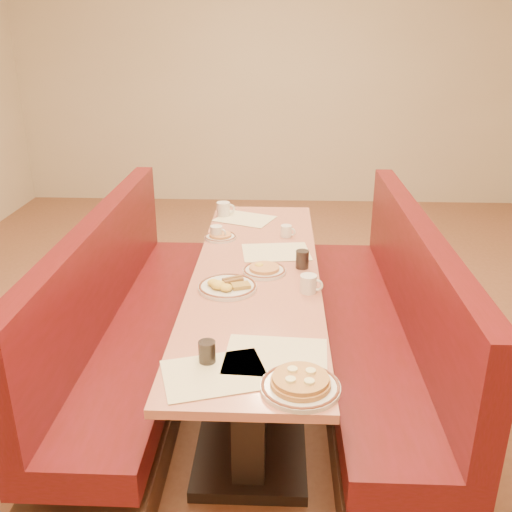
{
  "coord_description": "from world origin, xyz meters",
  "views": [
    {
      "loc": [
        0.12,
        -2.92,
        2.02
      ],
      "look_at": [
        0.0,
        -0.0,
        0.85
      ],
      "focal_mm": 40.0,
      "sensor_mm": 36.0,
      "label": 1
    }
  ],
  "objects_px": {
    "eggs_plate": "(227,286)",
    "coffee_mug_a": "(309,284)",
    "diner_table": "(256,331)",
    "coffee_mug_b": "(217,232)",
    "booth_right": "(382,336)",
    "soda_tumbler_mid": "(302,259)",
    "coffee_mug_d": "(224,209)",
    "soda_tumbler_near": "(207,352)",
    "pancake_plate": "(300,384)",
    "coffee_mug_c": "(287,231)",
    "booth_left": "(132,331)"
  },
  "relations": [
    {
      "from": "coffee_mug_a",
      "to": "coffee_mug_d",
      "type": "xyz_separation_m",
      "value": [
        -0.56,
        1.26,
        0.0
      ]
    },
    {
      "from": "coffee_mug_b",
      "to": "soda_tumbler_mid",
      "type": "relative_size",
      "value": 1.04
    },
    {
      "from": "booth_right",
      "to": "coffee_mug_b",
      "type": "xyz_separation_m",
      "value": [
        -1.01,
        0.54,
        0.43
      ]
    },
    {
      "from": "coffee_mug_d",
      "to": "coffee_mug_a",
      "type": "bearing_deg",
      "value": -79.49
    },
    {
      "from": "eggs_plate",
      "to": "booth_left",
      "type": "bearing_deg",
      "value": 158.92
    },
    {
      "from": "coffee_mug_b",
      "to": "booth_left",
      "type": "bearing_deg",
      "value": -109.26
    },
    {
      "from": "coffee_mug_d",
      "to": "coffee_mug_b",
      "type": "bearing_deg",
      "value": -103.58
    },
    {
      "from": "eggs_plate",
      "to": "coffee_mug_b",
      "type": "relative_size",
      "value": 2.85
    },
    {
      "from": "soda_tumbler_near",
      "to": "coffee_mug_b",
      "type": "bearing_deg",
      "value": 94.57
    },
    {
      "from": "coffee_mug_b",
      "to": "eggs_plate",
      "type": "bearing_deg",
      "value": -59.31
    },
    {
      "from": "coffee_mug_a",
      "to": "coffee_mug_b",
      "type": "xyz_separation_m",
      "value": [
        -0.56,
        0.78,
        -0.01
      ]
    },
    {
      "from": "diner_table",
      "to": "pancake_plate",
      "type": "distance_m",
      "value": 1.19
    },
    {
      "from": "soda_tumbler_near",
      "to": "soda_tumbler_mid",
      "type": "bearing_deg",
      "value": 67.44
    },
    {
      "from": "booth_right",
      "to": "eggs_plate",
      "type": "distance_m",
      "value": 0.99
    },
    {
      "from": "booth_right",
      "to": "soda_tumbler_mid",
      "type": "xyz_separation_m",
      "value": [
        -0.47,
        0.08,
        0.44
      ]
    },
    {
      "from": "coffee_mug_c",
      "to": "coffee_mug_d",
      "type": "relative_size",
      "value": 0.74
    },
    {
      "from": "booth_right",
      "to": "eggs_plate",
      "type": "xyz_separation_m",
      "value": [
        -0.87,
        -0.23,
        0.41
      ]
    },
    {
      "from": "coffee_mug_b",
      "to": "pancake_plate",
      "type": "bearing_deg",
      "value": -52.58
    },
    {
      "from": "diner_table",
      "to": "booth_right",
      "type": "distance_m",
      "value": 0.73
    },
    {
      "from": "pancake_plate",
      "to": "coffee_mug_b",
      "type": "relative_size",
      "value": 2.83
    },
    {
      "from": "coffee_mug_a",
      "to": "soda_tumbler_mid",
      "type": "relative_size",
      "value": 1.17
    },
    {
      "from": "soda_tumbler_mid",
      "to": "coffee_mug_a",
      "type": "bearing_deg",
      "value": -85.68
    },
    {
      "from": "coffee_mug_c",
      "to": "coffee_mug_d",
      "type": "bearing_deg",
      "value": 157.59
    },
    {
      "from": "booth_left",
      "to": "pancake_plate",
      "type": "height_order",
      "value": "booth_left"
    },
    {
      "from": "coffee_mug_b",
      "to": "diner_table",
      "type": "bearing_deg",
      "value": -42.18
    },
    {
      "from": "diner_table",
      "to": "soda_tumbler_mid",
      "type": "relative_size",
      "value": 24.12
    },
    {
      "from": "coffee_mug_c",
      "to": "pancake_plate",
      "type": "bearing_deg",
      "value": -67.87
    },
    {
      "from": "pancake_plate",
      "to": "coffee_mug_d",
      "type": "xyz_separation_m",
      "value": [
        -0.49,
        2.12,
        0.03
      ]
    },
    {
      "from": "coffee_mug_b",
      "to": "coffee_mug_d",
      "type": "relative_size",
      "value": 0.8
    },
    {
      "from": "diner_table",
      "to": "coffee_mug_b",
      "type": "relative_size",
      "value": 23.19
    },
    {
      "from": "coffee_mug_a",
      "to": "coffee_mug_b",
      "type": "bearing_deg",
      "value": 145.06
    },
    {
      "from": "eggs_plate",
      "to": "coffee_mug_a",
      "type": "distance_m",
      "value": 0.43
    },
    {
      "from": "coffee_mug_d",
      "to": "diner_table",
      "type": "bearing_deg",
      "value": -88.27
    },
    {
      "from": "coffee_mug_a",
      "to": "coffee_mug_d",
      "type": "relative_size",
      "value": 0.9
    },
    {
      "from": "eggs_plate",
      "to": "booth_right",
      "type": "bearing_deg",
      "value": 14.58
    },
    {
      "from": "coffee_mug_d",
      "to": "booth_left",
      "type": "bearing_deg",
      "value": -127.66
    },
    {
      "from": "diner_table",
      "to": "coffee_mug_d",
      "type": "height_order",
      "value": "coffee_mug_d"
    },
    {
      "from": "coffee_mug_a",
      "to": "soda_tumbler_near",
      "type": "height_order",
      "value": "soda_tumbler_near"
    },
    {
      "from": "diner_table",
      "to": "booth_left",
      "type": "height_order",
      "value": "booth_left"
    },
    {
      "from": "diner_table",
      "to": "coffee_mug_b",
      "type": "bearing_deg",
      "value": 117.05
    },
    {
      "from": "booth_right",
      "to": "soda_tumbler_near",
      "type": "bearing_deg",
      "value": -133.84
    },
    {
      "from": "coffee_mug_d",
      "to": "soda_tumbler_mid",
      "type": "distance_m",
      "value": 1.08
    },
    {
      "from": "eggs_plate",
      "to": "coffee_mug_a",
      "type": "xyz_separation_m",
      "value": [
        0.43,
        -0.01,
        0.03
      ]
    },
    {
      "from": "pancake_plate",
      "to": "coffee_mug_c",
      "type": "distance_m",
      "value": 1.69
    },
    {
      "from": "diner_table",
      "to": "soda_tumbler_mid",
      "type": "distance_m",
      "value": 0.51
    },
    {
      "from": "eggs_plate",
      "to": "soda_tumbler_near",
      "type": "xyz_separation_m",
      "value": [
        -0.02,
        -0.7,
        0.03
      ]
    },
    {
      "from": "booth_right",
      "to": "pancake_plate",
      "type": "relative_size",
      "value": 8.19
    },
    {
      "from": "booth_right",
      "to": "coffee_mug_c",
      "type": "relative_size",
      "value": 25.22
    },
    {
      "from": "coffee_mug_a",
      "to": "coffee_mug_d",
      "type": "distance_m",
      "value": 1.38
    },
    {
      "from": "booth_left",
      "to": "coffee_mug_d",
      "type": "relative_size",
      "value": 18.64
    }
  ]
}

